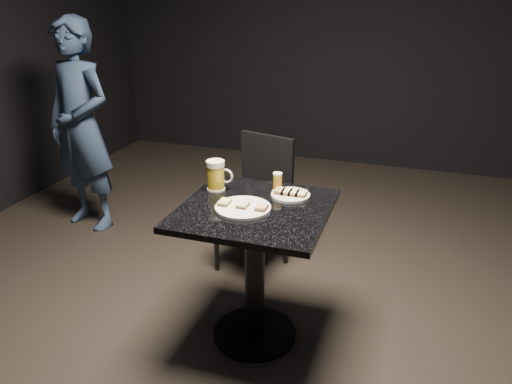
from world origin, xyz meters
TOP-DOWN VIEW (x-y plane):
  - floor at (0.00, 0.00)m, footprint 6.00×6.00m
  - plate_large at (-0.04, -0.04)m, footprint 0.27×0.27m
  - plate_small at (0.13, 0.18)m, footprint 0.20×0.20m
  - patron at (-1.64, 0.89)m, footprint 0.63×0.47m
  - table at (0.00, 0.00)m, footprint 0.70×0.70m
  - beer_mug at (-0.26, 0.15)m, footprint 0.14×0.10m
  - beer_tumbler at (0.05, 0.23)m, footprint 0.05×0.05m
  - chair at (-0.23, 0.73)m, footprint 0.47×0.47m
  - canapes_on_plate_large at (-0.04, -0.04)m, footprint 0.24×0.07m
  - canapes_on_plate_small at (0.13, 0.18)m, footprint 0.16×0.07m

SIDE VIEW (x-z plane):
  - floor at x=0.00m, z-range 0.00..0.00m
  - chair at x=-0.23m, z-range 0.07..0.93m
  - table at x=0.00m, z-range 0.13..0.88m
  - plate_large at x=-0.04m, z-range 0.75..0.76m
  - plate_small at x=0.13m, z-range 0.75..0.76m
  - canapes_on_plate_small at x=0.13m, z-range 0.76..0.78m
  - canapes_on_plate_large at x=-0.04m, z-range 0.76..0.78m
  - patron at x=-1.64m, z-range 0.00..1.55m
  - beer_tumbler at x=0.05m, z-range 0.75..0.85m
  - beer_mug at x=-0.26m, z-range 0.75..0.91m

